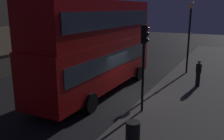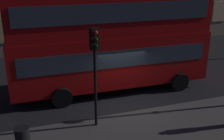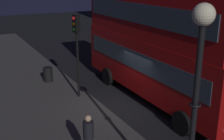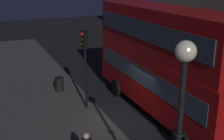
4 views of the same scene
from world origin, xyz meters
The scene contains 7 objects.
ground_plane centered at (0.00, 0.00, 0.00)m, with size 80.00×80.00×0.00m, color black.
sidewalk_slab centered at (0.00, -4.54, 0.06)m, with size 44.00×7.24×0.12m, color #423F3D.
double_decker_bus centered at (-0.14, 2.02, 3.06)m, with size 10.72×2.97×5.50m.
traffic_light_near_kerb centered at (-1.96, -1.56, 3.14)m, with size 0.36×0.39×4.21m.
street_lamp centered at (6.69, -2.11, 4.08)m, with size 0.50×0.50×5.42m.
pedestrian centered at (3.45, -3.40, 1.01)m, with size 0.35×0.35×1.72m.
litter_bin centered at (-4.97, -2.27, 0.55)m, with size 0.55×0.55×0.86m, color black.
Camera 3 is at (11.12, -6.72, 6.03)m, focal length 46.33 mm.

